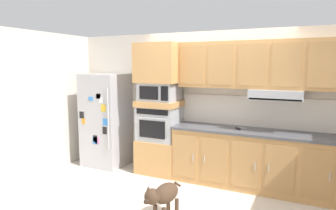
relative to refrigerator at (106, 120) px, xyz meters
name	(u,v)px	position (x,y,z in m)	size (l,w,h in m)	color
ground_plane	(193,197)	(2.05, -0.68, -0.88)	(9.60, 9.60, 0.00)	beige
back_kitchen_wall	(216,104)	(2.05, 0.43, 0.37)	(6.20, 0.12, 2.50)	beige
side_panel_left	(49,103)	(-0.75, -0.68, 0.37)	(0.12, 7.10, 2.50)	beige
refrigerator	(106,120)	(0.00, 0.00, 0.00)	(0.76, 0.73, 1.76)	#ADADB2
oven_base_cabinet	(160,155)	(1.13, 0.07, -0.58)	(0.74, 0.62, 0.60)	tan
built_in_oven	(160,123)	(1.13, 0.07, 0.02)	(0.70, 0.62, 0.60)	#A8AAAF
appliance_mid_shelf	(160,104)	(1.13, 0.07, 0.37)	(0.74, 0.62, 0.10)	tan
microwave	(160,92)	(1.13, 0.07, 0.58)	(0.64, 0.54, 0.32)	#A8AAAF
appliance_upper_cabinet	(160,63)	(1.13, 0.07, 1.08)	(0.74, 0.62, 0.68)	tan
lower_cabinet_run	(265,162)	(2.95, 0.07, -0.44)	(2.90, 0.63, 0.88)	tan
countertop_slab	(266,133)	(2.95, 0.07, 0.02)	(2.94, 0.64, 0.04)	#4C4C51
backsplash_panel	(269,113)	(2.95, 0.36, 0.29)	(2.94, 0.02, 0.50)	silver
upper_cabinet_with_hood	(270,67)	(2.96, 0.19, 1.02)	(2.90, 0.48, 0.88)	tan
screwdriver	(238,129)	(2.53, 0.04, 0.05)	(0.17, 0.17, 0.03)	black
dog	(163,195)	(1.95, -1.46, -0.54)	(0.30, 0.77, 0.52)	#473323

